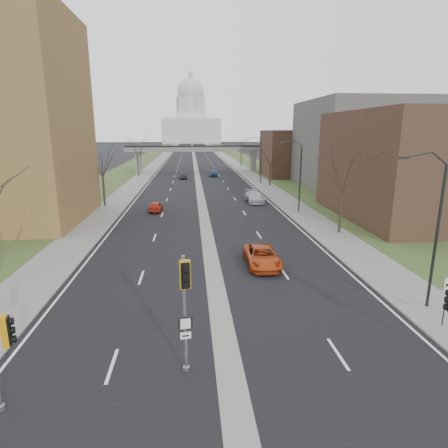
{
  "coord_description": "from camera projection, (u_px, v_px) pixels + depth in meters",
  "views": [
    {
      "loc": [
        -1.46,
        -12.45,
        9.8
      ],
      "look_at": [
        0.55,
        10.09,
        4.17
      ],
      "focal_mm": 30.0,
      "sensor_mm": 36.0,
      "label": 1
    }
  ],
  "objects": [
    {
      "name": "ground",
      "position": [
        233.0,
        391.0,
        14.53
      ],
      "size": [
        700.0,
        700.0,
        0.0
      ],
      "primitive_type": "plane",
      "color": "black",
      "rests_on": "ground"
    },
    {
      "name": "road_surface",
      "position": [
        194.0,
        155.0,
        159.52
      ],
      "size": [
        20.0,
        600.0,
        0.01
      ],
      "primitive_type": "cube",
      "color": "black",
      "rests_on": "ground"
    },
    {
      "name": "median_strip",
      "position": [
        194.0,
        155.0,
        159.52
      ],
      "size": [
        1.2,
        600.0,
        0.02
      ],
      "primitive_type": "cube",
      "color": "gray",
      "rests_on": "ground"
    },
    {
      "name": "sidewalk_right",
      "position": [
        222.0,
        154.0,
        160.54
      ],
      "size": [
        4.0,
        600.0,
        0.12
      ],
      "primitive_type": "cube",
      "color": "gray",
      "rests_on": "ground"
    },
    {
      "name": "sidewalk_left",
      "position": [
        165.0,
        155.0,
        158.47
      ],
      "size": [
        4.0,
        600.0,
        0.12
      ],
      "primitive_type": "cube",
      "color": "gray",
      "rests_on": "ground"
    },
    {
      "name": "grass_verge_right",
      "position": [
        236.0,
        154.0,
        161.05
      ],
      "size": [
        8.0,
        600.0,
        0.1
      ],
      "primitive_type": "cube",
      "color": "#344A22",
      "rests_on": "ground"
    },
    {
      "name": "grass_verge_left",
      "position": [
        151.0,
        155.0,
        157.96
      ],
      "size": [
        8.0,
        600.0,
        0.1
      ],
      "primitive_type": "cube",
      "color": "#344A22",
      "rests_on": "ground"
    },
    {
      "name": "commercial_block_near",
      "position": [
        417.0,
        166.0,
        42.21
      ],
      "size": [
        16.0,
        20.0,
        12.0
      ],
      "primitive_type": "cube",
      "color": "#462C20",
      "rests_on": "ground"
    },
    {
      "name": "commercial_block_mid",
      "position": [
        359.0,
        145.0,
        65.39
      ],
      "size": [
        18.0,
        22.0,
        15.0
      ],
      "primitive_type": "cube",
      "color": "#605D57",
      "rests_on": "ground"
    },
    {
      "name": "commercial_block_far",
      "position": [
        296.0,
        153.0,
        82.87
      ],
      "size": [
        14.0,
        14.0,
        10.0
      ],
      "primitive_type": "cube",
      "color": "#462C20",
      "rests_on": "ground"
    },
    {
      "name": "pedestrian_bridge",
      "position": [
        196.0,
        152.0,
        90.69
      ],
      "size": [
        34.0,
        3.0,
        6.45
      ],
      "color": "slate",
      "rests_on": "ground"
    },
    {
      "name": "capitol",
      "position": [
        191.0,
        121.0,
        319.35
      ],
      "size": [
        48.0,
        42.0,
        55.75
      ],
      "color": "silver",
      "rests_on": "ground"
    },
    {
      "name": "streetlight_near",
      "position": [
        429.0,
        187.0,
        19.59
      ],
      "size": [
        2.61,
        0.2,
        8.7
      ],
      "color": "black",
      "rests_on": "sidewalk_right"
    },
    {
      "name": "streetlight_mid",
      "position": [
        295.0,
        156.0,
        44.72
      ],
      "size": [
        2.61,
        0.2,
        8.7
      ],
      "color": "black",
      "rests_on": "sidewalk_right"
    },
    {
      "name": "streetlight_far",
      "position": [
        257.0,
        147.0,
        69.86
      ],
      "size": [
        2.61,
        0.2,
        8.7
      ],
      "color": "black",
      "rests_on": "sidewalk_right"
    },
    {
      "name": "tree_left_b",
      "position": [
        101.0,
        159.0,
        48.64
      ],
      "size": [
        6.75,
        6.75,
        8.81
      ],
      "color": "#382B21",
      "rests_on": "sidewalk_left"
    },
    {
      "name": "tree_left_c",
      "position": [
        137.0,
        144.0,
        81.3
      ],
      "size": [
        7.65,
        7.65,
        9.99
      ],
      "color": "#382B21",
      "rests_on": "sidewalk_left"
    },
    {
      "name": "tree_right_a",
      "position": [
        344.0,
        166.0,
        35.31
      ],
      "size": [
        7.2,
        7.2,
        9.4
      ],
      "color": "#382B21",
      "rests_on": "sidewalk_right"
    },
    {
      "name": "tree_right_b",
      "position": [
        271.0,
        154.0,
        67.4
      ],
      "size": [
        6.3,
        6.3,
        8.22
      ],
      "color": "#382B21",
      "rests_on": "sidewalk_right"
    },
    {
      "name": "tree_right_c",
      "position": [
        241.0,
        141.0,
        105.77
      ],
      "size": [
        7.65,
        7.65,
        9.99
      ],
      "color": "#382B21",
      "rests_on": "sidewalk_right"
    },
    {
      "name": "signal_pole_median",
      "position": [
        185.0,
        296.0,
        14.6
      ],
      "size": [
        0.59,
        0.85,
        5.1
      ],
      "rotation": [
        0.0,
        0.0,
        0.13
      ],
      "color": "gray",
      "rests_on": "ground"
    },
    {
      "name": "speed_limit_sign",
      "position": [
        447.0,
        293.0,
        18.78
      ],
      "size": [
        0.55,
        0.19,
        2.6
      ],
      "rotation": [
        0.0,
        0.0,
        0.28
      ],
      "color": "black",
      "rests_on": "sidewalk_right"
    },
    {
      "name": "car_left_near",
      "position": [
        156.0,
        206.0,
        46.87
      ],
      "size": [
        1.59,
        3.8,
        1.28
      ],
      "primitive_type": "imported",
      "rotation": [
        0.0,
        0.0,
        3.12
      ],
      "color": "red",
      "rests_on": "ground"
    },
    {
      "name": "car_left_far",
      "position": [
        183.0,
        176.0,
        79.04
      ],
      "size": [
        1.72,
        4.03,
        1.29
      ],
      "primitive_type": "imported",
      "rotation": [
        0.0,
        0.0,
        3.23
      ],
      "color": "black",
      "rests_on": "ground"
    },
    {
      "name": "car_right_near",
      "position": [
        262.0,
        256.0,
        27.89
      ],
      "size": [
        2.4,
        5.14,
        1.42
      ],
      "primitive_type": "imported",
      "rotation": [
        0.0,
        0.0,
        -0.01
      ],
      "color": "#B43E13",
      "rests_on": "ground"
    },
    {
      "name": "car_right_mid",
      "position": [
        254.0,
        197.0,
        52.82
      ],
      "size": [
        2.28,
        5.36,
        1.54
      ],
      "primitive_type": "imported",
      "rotation": [
        0.0,
        0.0,
        0.02
      ],
      "color": "#A9AAB1",
      "rests_on": "ground"
    },
    {
      "name": "car_right_far",
      "position": [
        214.0,
        173.0,
        83.0
      ],
      "size": [
        1.87,
        4.24,
        1.42
      ],
      "primitive_type": "imported",
      "rotation": [
        0.0,
        0.0,
        -0.05
      ],
      "color": "navy",
      "rests_on": "ground"
    }
  ]
}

